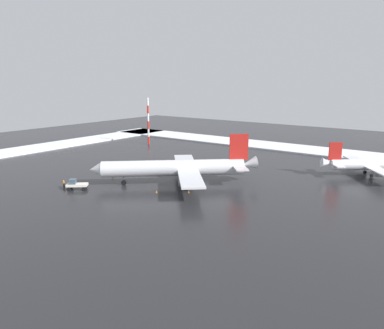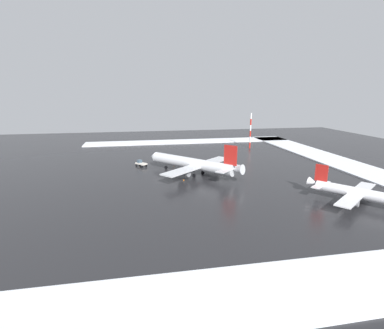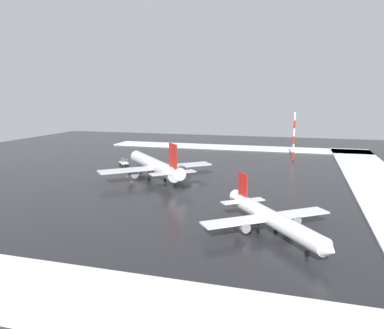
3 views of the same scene
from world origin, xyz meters
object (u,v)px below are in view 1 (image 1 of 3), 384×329
Objects in this scene: traffic_cone_mid_line at (189,192)px; ground_crew_by_nose_gear at (113,173)px; ground_crew_near_tug at (64,183)px; antenna_mast at (148,121)px; airplane_parked_starboard at (177,168)px; traffic_cone_near_nose at (156,191)px; pushback_tug at (76,184)px; airplane_parked_portside at (376,165)px.

ground_crew_by_nose_gear is at bearing 0.04° from traffic_cone_mid_line.
antenna_mast is (25.18, -55.88, 7.89)m from ground_crew_near_tug.
airplane_parked_starboard is 9.15m from traffic_cone_near_nose.
ground_crew_by_nose_gear is 24.41m from traffic_cone_mid_line.
traffic_cone_near_nose is at bearing -136.53° from ground_crew_by_nose_gear.
airplane_parked_starboard reaches higher than pushback_tug.
airplane_parked_portside is 74.70m from pushback_tug.
traffic_cone_mid_line is at bearing 170.72° from pushback_tug.
ground_crew_near_tug is 61.79m from antenna_mast.
airplane_parked_portside is at bearing -128.43° from traffic_cone_near_nose.
airplane_parked_starboard reaches higher than traffic_cone_mid_line.
airplane_parked_starboard is 18.90× the size of ground_crew_near_tug.
airplane_parked_starboard is 6.56× the size of pushback_tug.
antenna_mast reaches higher than airplane_parked_starboard.
ground_crew_by_nose_gear is (2.56, -13.14, -0.31)m from pushback_tug.
airplane_parked_portside is 80.89m from antenna_mast.
antenna_mast is at bearing -2.11° from ground_crew_by_nose_gear.
airplane_parked_portside is 45.36× the size of traffic_cone_near_nose.
ground_crew_near_tug is at bearing 28.02° from traffic_cone_mid_line.
traffic_cone_mid_line is at bearing 140.31° from antenna_mast.
airplane_parked_portside is at bearing -87.20° from ground_crew_by_nose_gear.
traffic_cone_near_nose is at bearing -126.93° from ground_crew_near_tug.
airplane_parked_portside is at bearing -108.19° from ground_crew_near_tug.
ground_crew_by_nose_gear is at bearing 122.07° from antenna_mast.
ground_crew_by_nose_gear is at bearing -12.35° from traffic_cone_near_nose.
airplane_parked_starboard is 26.41m from ground_crew_near_tug.
traffic_cone_near_nose is (35.61, 44.88, -2.62)m from airplane_parked_portside.
ground_crew_near_tug is 3.11× the size of traffic_cone_near_nose.
pushback_tug is 25.52m from traffic_cone_mid_line.
antenna_mast is 32.21× the size of traffic_cone_mid_line.
airplane_parked_portside is 67.88m from ground_crew_by_nose_gear.
airplane_parked_starboard reaches higher than traffic_cone_near_nose.
airplane_parked_portside reaches higher than traffic_cone_mid_line.
pushback_tug is 8.96× the size of traffic_cone_mid_line.
airplane_parked_portside is at bearing -126.15° from traffic_cone_mid_line.
pushback_tug is at bearing -145.17° from ground_crew_near_tug.
traffic_cone_near_nose is at bearing 134.21° from antenna_mast.
ground_crew_near_tug is at bearing 1.75° from airplane_parked_starboard.
antenna_mast is at bearing -45.79° from traffic_cone_near_nose.
ground_crew_near_tug is at bearing 140.46° from ground_crew_by_nose_gear.
airplane_parked_portside is 45.36× the size of traffic_cone_mid_line.
airplane_parked_starboard is 58.77× the size of traffic_cone_near_nose.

